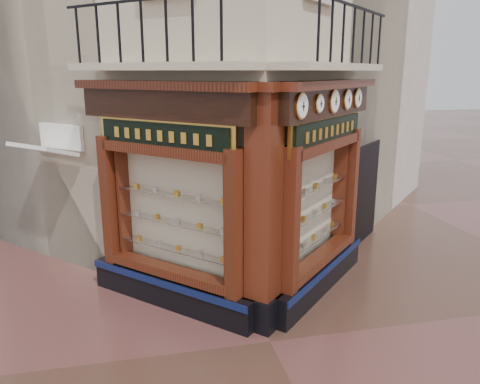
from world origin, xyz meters
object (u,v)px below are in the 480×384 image
object	(u,v)px
corner_pilaster	(263,214)
signboard_left	(163,135)
clock_a	(301,106)
clock_b	(319,104)
clock_c	(334,102)
clock_d	(347,100)
clock_e	(357,98)
signboard_right	(328,131)
awning	(56,272)

from	to	relation	value
corner_pilaster	signboard_left	world-z (taller)	corner_pilaster
clock_a	clock_b	distance (m)	0.67
clock_c	clock_d	distance (m)	0.65
corner_pilaster	clock_e	world-z (taller)	corner_pilaster
corner_pilaster	clock_b	distance (m)	2.01
corner_pilaster	signboard_right	size ratio (longest dim) A/B	1.82
clock_b	clock_a	bearing A→B (deg)	180.00
clock_c	clock_e	bearing A→B (deg)	0.00
clock_e	clock_d	bearing A→B (deg)	180.00
clock_a	clock_c	distance (m)	1.31
clock_e	clock_a	bearing A→B (deg)	-180.00
clock_c	clock_d	xyz separation A→B (m)	(0.46, 0.46, -0.00)
clock_b	clock_d	world-z (taller)	clock_d
clock_b	signboard_right	xyz separation A→B (m)	(0.44, 0.59, -0.52)
corner_pilaster	awning	distance (m)	5.15
signboard_right	clock_c	bearing A→B (deg)	-124.69
corner_pilaster	signboard_right	bearing A→B (deg)	-10.25
clock_b	corner_pilaster	bearing A→B (deg)	157.37
clock_a	clock_d	bearing A→B (deg)	0.00
clock_c	signboard_left	world-z (taller)	clock_c
awning	signboard_right	world-z (taller)	signboard_right
corner_pilaster	clock_b	size ratio (longest dim) A/B	12.95
awning	signboard_right	size ratio (longest dim) A/B	0.58
corner_pilaster	clock_a	bearing A→B (deg)	-49.98
corner_pilaster	signboard_left	distance (m)	2.12
corner_pilaster	clock_a	world-z (taller)	corner_pilaster
clock_d	clock_e	size ratio (longest dim) A/B	0.99
clock_d	signboard_left	bearing A→B (deg)	140.49
awning	clock_d	bearing A→B (deg)	-151.37
clock_a	signboard_left	distance (m)	2.34
clock_c	clock_d	size ratio (longest dim) A/B	1.10
signboard_left	awning	bearing A→B (deg)	3.51
clock_e	signboard_left	bearing A→B (deg)	145.84
corner_pilaster	clock_b	xyz separation A→B (m)	(1.03, 0.42, 1.67)
clock_b	clock_c	bearing A→B (deg)	-0.00
clock_a	clock_d	xyz separation A→B (m)	(1.39, 1.39, -0.00)
corner_pilaster	clock_e	distance (m)	3.37
clock_e	awning	xyz separation A→B (m)	(-6.05, 1.26, -3.62)
clock_e	signboard_right	size ratio (longest dim) A/B	0.17
clock_a	clock_e	xyz separation A→B (m)	(1.79, 1.79, 0.00)
clock_a	clock_d	world-z (taller)	clock_a
clock_a	awning	distance (m)	6.37
clock_a	signboard_left	bearing A→B (deg)	107.23
signboard_left	signboard_right	distance (m)	2.92
clock_c	signboard_right	distance (m)	0.54
signboard_left	signboard_right	size ratio (longest dim) A/B	0.96
clock_e	awning	bearing A→B (deg)	123.26
clock_c	awning	distance (m)	6.68
corner_pilaster	clock_a	xyz separation A→B (m)	(0.56, -0.05, 1.67)
corner_pilaster	awning	xyz separation A→B (m)	(-3.71, 3.00, -1.95)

